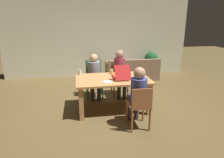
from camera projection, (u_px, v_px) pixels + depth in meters
ground_plane at (113, 108)px, 4.69m from camera, size 20.00×20.00×0.00m
back_wall at (98, 35)px, 7.12m from camera, size 6.68×0.12×2.96m
dining_table at (113, 83)px, 4.51m from camera, size 1.65×1.05×0.75m
chair_0 at (119, 76)px, 5.50m from camera, size 0.43×0.44×0.90m
person_0 at (120, 70)px, 5.30m from camera, size 0.30×0.50×1.26m
chair_1 at (140, 105)px, 3.69m from camera, size 0.40×0.45×0.86m
person_1 at (138, 92)px, 3.77m from camera, size 0.31×0.54×1.20m
chair_2 at (94, 76)px, 5.39m from camera, size 0.45×0.41×0.98m
person_2 at (94, 72)px, 5.20m from camera, size 0.34×0.54×1.17m
pizza_box_0 at (121, 76)px, 4.51m from camera, size 0.35×0.54×0.33m
plate_0 at (107, 82)px, 4.20m from camera, size 0.21×0.21×0.01m
plate_1 at (141, 79)px, 4.39m from camera, size 0.20×0.20×0.01m
drinking_glass_0 at (80, 72)px, 4.76m from camera, size 0.07×0.07×0.13m
drinking_glass_1 at (112, 71)px, 4.82m from camera, size 0.08×0.08×0.12m
couch at (132, 71)px, 6.98m from camera, size 1.80×0.82×0.75m
potted_plant at (151, 62)px, 7.27m from camera, size 0.50×0.50×0.91m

